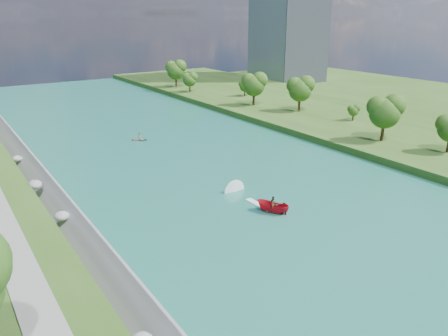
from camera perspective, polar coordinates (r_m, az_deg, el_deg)
ground at (r=58.10m, az=9.04°, el=-6.62°), size 260.00×260.00×0.00m
river_water at (r=72.68m, az=-1.63°, el=-0.86°), size 55.00×240.00×0.10m
berm_east at (r=106.20m, az=21.66°, el=4.74°), size 44.00×240.00×1.50m
riprap_bank at (r=62.18m, az=-21.69°, el=-4.21°), size 4.52×236.00×4.21m
office_tower at (r=178.10m, az=8.55°, el=20.83°), size 22.00×22.00×60.00m
trees_east at (r=100.17m, az=15.95°, el=8.04°), size 17.79×140.54×11.76m
motorboat at (r=59.92m, az=5.63°, el=-4.70°), size 3.72×19.17×2.12m
raft at (r=93.60m, az=-10.94°, el=3.76°), size 3.97×4.02×1.67m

